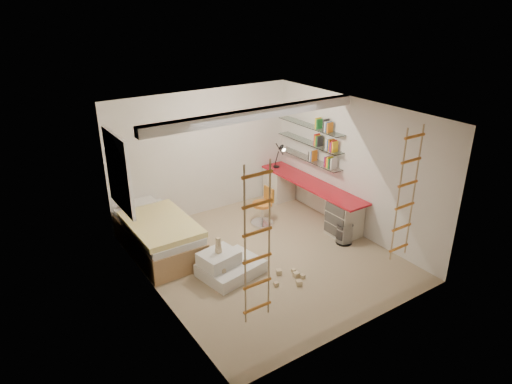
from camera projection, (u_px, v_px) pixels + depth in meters
floor at (265, 257)px, 8.10m from camera, size 4.50×4.50×0.00m
ceiling_beam at (256, 114)px, 7.33m from camera, size 4.00×0.18×0.16m
window_frame at (118, 172)px, 7.63m from camera, size 0.06×1.15×1.35m
window_blind at (121, 172)px, 7.65m from camera, size 0.02×1.00×1.20m
rope_ladder_left at (257, 245)px, 5.48m from camera, size 0.41×0.04×2.13m
rope_ladder_right at (406, 195)px, 6.85m from camera, size 0.41×0.04×2.13m
waste_bin at (344, 234)px, 8.49m from camera, size 0.31×0.31×0.38m
desk at (310, 198)px, 9.47m from camera, size 0.56×2.80×0.75m
shelves at (309, 143)px, 9.32m from camera, size 0.25×1.80×0.71m
bed at (159, 235)px, 8.15m from camera, size 1.02×2.00×0.69m
task_lamp at (281, 152)px, 9.89m from camera, size 0.14×0.36×0.57m
swivel_chair at (263, 211)px, 9.16m from camera, size 0.46×0.46×0.77m
play_platform at (228, 265)px, 7.54m from camera, size 1.09×0.92×0.43m
toy_blocks at (259, 265)px, 7.44m from camera, size 1.22×1.07×0.70m
books at (310, 139)px, 9.29m from camera, size 0.14×0.70×0.92m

